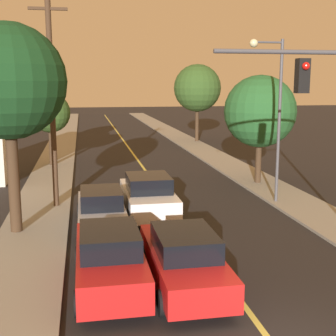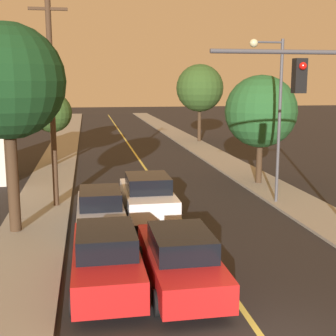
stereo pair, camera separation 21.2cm
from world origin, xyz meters
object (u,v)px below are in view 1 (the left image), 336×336
car_outer_lane_second (101,209)px  streetlamp_right (273,100)px  utility_pole_left (52,100)px  tree_right_far (197,88)px  car_near_lane_second (148,196)px  car_outer_lane_front (110,258)px  tree_right_near (260,112)px  tree_left_near (8,82)px  tree_left_far (50,113)px  car_near_lane_front (184,258)px

car_outer_lane_second → streetlamp_right: size_ratio=0.66×
utility_pole_left → streetlamp_right: bearing=-6.1°
utility_pole_left → tree_right_far: utility_pole_left is taller
tree_right_far → car_outer_lane_second: bearing=-111.7°
tree_right_far → car_near_lane_second: bearing=-108.5°
car_outer_lane_front → car_outer_lane_second: car_outer_lane_front is taller
car_near_lane_second → utility_pole_left: bearing=151.3°
car_near_lane_second → tree_right_near: (6.75, 5.11, 3.07)m
streetlamp_right → utility_pole_left: 9.61m
tree_left_near → streetlamp_right: bearing=12.8°
tree_right_near → tree_left_far: bearing=145.8°
tree_right_far → utility_pole_left: bearing=-118.5°
car_near_lane_front → tree_left_far: size_ratio=1.03×
car_outer_lane_front → streetlamp_right: (7.70, 7.65, 3.86)m
car_outer_lane_second → tree_left_far: bearing=100.7°
tree_right_near → tree_right_far: 18.55m
car_near_lane_front → tree_left_near: size_ratio=0.65×
car_near_lane_second → car_outer_lane_front: 6.87m
car_near_lane_second → car_outer_lane_front: car_near_lane_second is taller
streetlamp_right → car_outer_lane_front: bearing=-135.2°
car_outer_lane_front → tree_right_far: bearing=71.9°
car_near_lane_front → tree_left_near: tree_left_near is taller
car_near_lane_second → tree_left_far: tree_left_far is taller
car_near_lane_front → car_outer_lane_front: bearing=170.7°
car_outer_lane_front → tree_left_far: tree_left_far is taller
tree_left_far → tree_left_near: bearing=-91.8°
car_near_lane_second → tree_right_near: bearing=37.2°
car_outer_lane_second → car_outer_lane_front: bearing=-90.0°
car_near_lane_front → utility_pole_left: size_ratio=0.54×
car_outer_lane_front → tree_right_far: (9.85, 30.18, 4.14)m
utility_pole_left → tree_left_far: bearing=94.2°
tree_right_near → utility_pole_left: bearing=-164.0°
streetlamp_right → tree_left_near: 11.10m
tree_right_far → car_outer_lane_front: bearing=-108.1°
car_near_lane_front → streetlamp_right: streetlamp_right is taller
tree_left_far → tree_right_far: bearing=40.7°
car_outer_lane_front → utility_pole_left: (-1.85, 8.67, 3.91)m
car_near_lane_front → utility_pole_left: utility_pole_left is taller
car_outer_lane_front → streetlamp_right: streetlamp_right is taller
tree_left_far → tree_right_near: tree_right_near is taller
car_outer_lane_second → utility_pole_left: 5.50m
streetlamp_right → tree_left_far: 15.72m
car_near_lane_front → tree_left_near: 8.83m
car_outer_lane_second → tree_right_far: (9.85, 24.81, 4.23)m
car_outer_lane_front → tree_left_near: bearing=120.8°
utility_pole_left → tree_left_near: bearing=-109.8°
tree_left_far → streetlamp_right: bearing=-48.7°
car_outer_lane_front → tree_right_near: size_ratio=0.84×
car_near_lane_front → tree_left_near: bearing=132.6°
car_near_lane_front → car_outer_lane_second: size_ratio=1.02×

